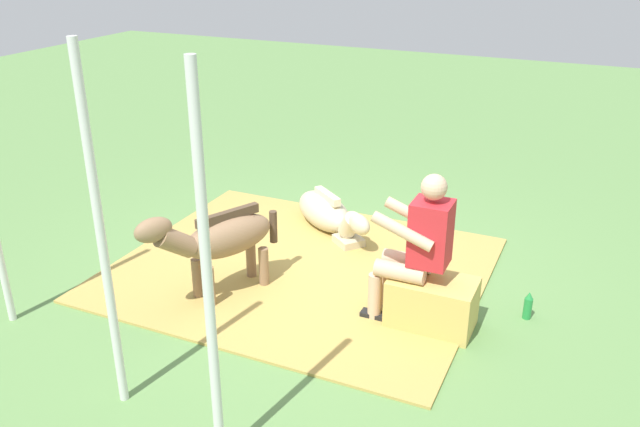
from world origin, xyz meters
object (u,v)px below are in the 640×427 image
at_px(soda_bottle, 528,306).
at_px(tent_pole_mid, 101,239).
at_px(pony_lying, 328,213).
at_px(pony_standing, 220,239).
at_px(person_seated, 416,244).
at_px(hay_bale, 432,303).
at_px(tent_pole_left, 208,284).

bearing_deg(soda_bottle, tent_pole_mid, 42.91).
xyz_separation_m(pony_lying, soda_bottle, (-2.20, 0.91, -0.07)).
bearing_deg(pony_standing, person_seated, -170.05).
bearing_deg(hay_bale, tent_pole_mid, 46.59).
distance_m(soda_bottle, tent_pole_mid, 3.40).
relative_size(person_seated, tent_pole_left, 0.53).
distance_m(pony_lying, tent_pole_left, 3.54).
bearing_deg(pony_lying, hay_bale, 138.11).
bearing_deg(pony_lying, tent_pole_left, 102.70).
xyz_separation_m(soda_bottle, tent_pole_left, (1.45, 2.40, 1.10)).
bearing_deg(pony_standing, tent_pole_mid, 94.83).
distance_m(hay_bale, person_seated, 0.52).
bearing_deg(person_seated, pony_standing, 9.95).
height_order(pony_lying, tent_pole_mid, tent_pole_mid).
relative_size(pony_standing, tent_pole_left, 0.51).
bearing_deg(tent_pole_left, person_seated, -106.95).
relative_size(hay_bale, soda_bottle, 2.78).
height_order(person_seated, tent_pole_left, tent_pole_left).
xyz_separation_m(person_seated, pony_standing, (1.63, 0.29, -0.16)).
bearing_deg(person_seated, hay_bale, -179.79).
height_order(hay_bale, tent_pole_left, tent_pole_left).
distance_m(pony_standing, soda_bottle, 2.62).
height_order(tent_pole_left, tent_pole_mid, same).
height_order(hay_bale, pony_standing, pony_standing).
relative_size(pony_lying, tent_pole_left, 0.50).
bearing_deg(hay_bale, tent_pole_left, 68.89).
bearing_deg(tent_pole_left, hay_bale, -111.11).
distance_m(person_seated, pony_standing, 1.66).
distance_m(person_seated, tent_pole_mid, 2.37).
distance_m(pony_standing, tent_pole_left, 2.08).
distance_m(tent_pole_left, tent_pole_mid, 0.93).
relative_size(pony_standing, soda_bottle, 5.10).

